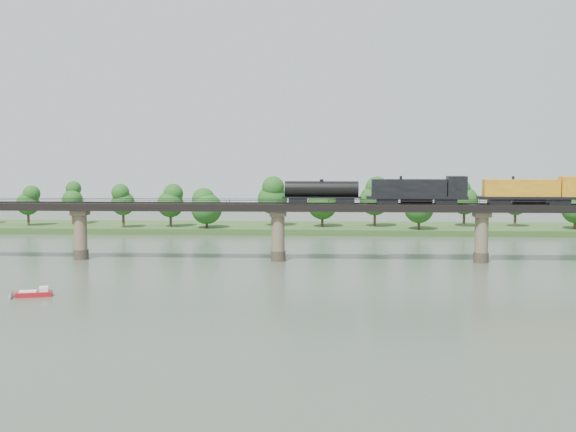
{
  "coord_description": "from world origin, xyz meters",
  "views": [
    {
      "loc": [
        9.53,
        -112.23,
        21.61
      ],
      "look_at": [
        1.98,
        30.0,
        9.0
      ],
      "focal_mm": 45.0,
      "sensor_mm": 36.0,
      "label": 1
    }
  ],
  "objects": [
    {
      "name": "ground",
      "position": [
        0.0,
        0.0,
        0.0
      ],
      "size": [
        400.0,
        400.0,
        0.0
      ],
      "primitive_type": "plane",
      "color": "#354234",
      "rests_on": "ground"
    },
    {
      "name": "motorboat",
      "position": [
        -34.2,
        -7.56,
        0.5
      ],
      "size": [
        5.52,
        3.19,
        1.46
      ],
      "rotation": [
        0.0,
        0.0,
        0.27
      ],
      "color": "maroon",
      "rests_on": "ground"
    },
    {
      "name": "bridge",
      "position": [
        0.0,
        30.0,
        5.46
      ],
      "size": [
        236.0,
        30.0,
        11.5
      ],
      "color": "#473A2D",
      "rests_on": "ground"
    },
    {
      "name": "freight_train",
      "position": [
        41.88,
        30.0,
        14.12
      ],
      "size": [
        79.58,
        3.1,
        5.48
      ],
      "color": "black",
      "rests_on": "bridge"
    },
    {
      "name": "bridge_superstructure",
      "position": [
        0.0,
        30.0,
        11.79
      ],
      "size": [
        220.0,
        4.9,
        0.75
      ],
      "color": "black",
      "rests_on": "bridge"
    },
    {
      "name": "far_bank",
      "position": [
        0.0,
        85.0,
        0.8
      ],
      "size": [
        300.0,
        24.0,
        1.6
      ],
      "primitive_type": "cube",
      "color": "#29491D",
      "rests_on": "ground"
    },
    {
      "name": "far_treeline",
      "position": [
        -8.21,
        80.52,
        8.83
      ],
      "size": [
        289.06,
        17.54,
        13.6
      ],
      "color": "#382619",
      "rests_on": "far_bank"
    }
  ]
}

